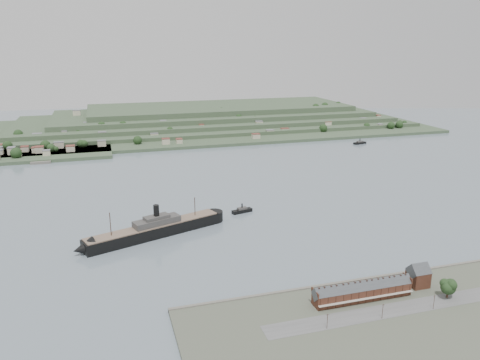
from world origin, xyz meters
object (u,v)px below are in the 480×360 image
object	(u,v)px
terrace_row	(362,291)
tugboat	(242,210)
steamship	(151,230)
gabled_building	(418,275)
fig_tree	(449,286)

from	to	relation	value
terrace_row	tugboat	bearing A→B (deg)	97.83
terrace_row	tugboat	world-z (taller)	terrace_row
steamship	tugboat	bearing A→B (deg)	21.08
terrace_row	steamship	distance (m)	155.10
terrace_row	gabled_building	bearing A→B (deg)	6.12
gabled_building	tugboat	distance (m)	157.55
steamship	fig_tree	distance (m)	194.46
steamship	fig_tree	size ratio (longest dim) A/B	10.06
steamship	tugboat	distance (m)	82.24
tugboat	fig_tree	bearing A→B (deg)	-68.08
gabled_building	fig_tree	bearing A→B (deg)	-65.91
gabled_building	steamship	world-z (taller)	steamship
tugboat	steamship	bearing A→B (deg)	-158.92
tugboat	fig_tree	distance (m)	175.14
terrace_row	steamship	size ratio (longest dim) A/B	0.50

